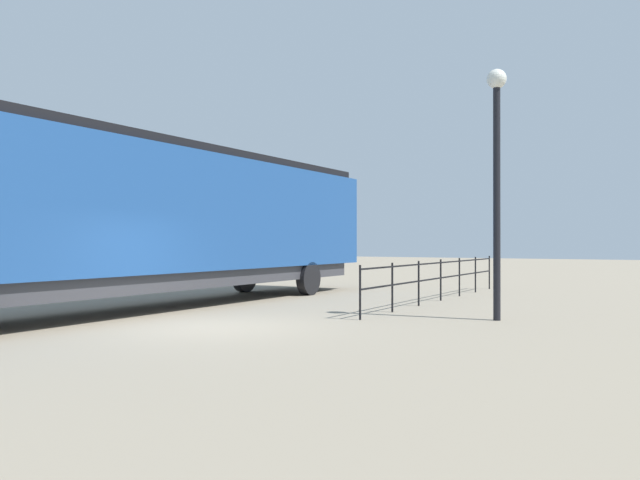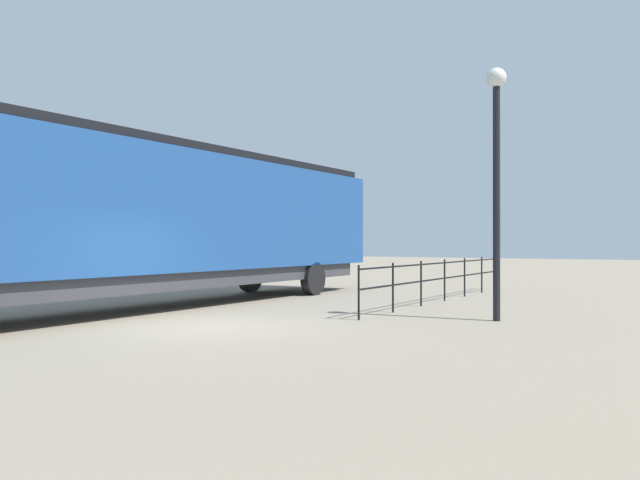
# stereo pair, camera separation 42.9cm
# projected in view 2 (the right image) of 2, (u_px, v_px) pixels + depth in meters

# --- Properties ---
(ground_plane) EXTENTS (120.00, 120.00, 0.00)m
(ground_plane) POSITION_uv_depth(u_px,v_px,m) (205.00, 327.00, 13.21)
(ground_plane) COLOR gray
(locomotive) EXTENTS (2.93, 18.22, 4.35)m
(locomotive) POSITION_uv_depth(u_px,v_px,m) (170.00, 217.00, 17.35)
(locomotive) COLOR navy
(locomotive) RESTS_ON ground_plane
(lamp_post) EXTENTS (0.44, 0.44, 5.64)m
(lamp_post) POSITION_uv_depth(u_px,v_px,m) (496.00, 154.00, 14.20)
(lamp_post) COLOR black
(lamp_post) RESTS_ON ground_plane
(platform_fence) EXTENTS (0.05, 10.98, 1.24)m
(platform_fence) POSITION_uv_depth(u_px,v_px,m) (445.00, 274.00, 19.02)
(platform_fence) COLOR black
(platform_fence) RESTS_ON ground_plane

